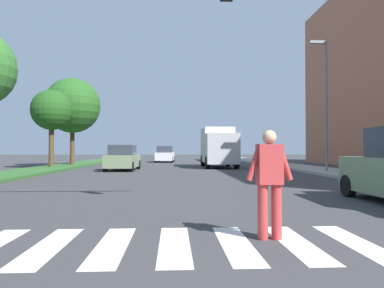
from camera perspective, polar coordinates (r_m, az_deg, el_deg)
The scene contains 11 objects.
ground_plane at distance 28.63m, azimuth -2.95°, elevation -3.66°, with size 140.00×140.00×0.00m, color #38383A.
crosswalk at distance 5.42m, azimuth -2.80°, elevation -15.69°, with size 5.85×2.20×0.01m.
median_strip at distance 27.97m, azimuth -20.80°, elevation -3.51°, with size 3.02×64.00×0.15m, color #2D5B28.
tree_far at distance 28.09m, azimuth -21.47°, elevation 5.00°, with size 2.94×2.94×5.60m.
tree_distant at distance 31.31m, azimuth -18.50°, elevation 5.80°, with size 4.52×4.52×7.13m.
sidewalk_right at distance 28.19m, azimuth 16.21°, elevation -3.51°, with size 3.00×64.00×0.15m, color #9E9991.
street_lamp_right at distance 22.05m, azimuth 20.36°, elevation 7.54°, with size 1.02×0.24×7.50m.
pedestrian_performer at distance 5.69m, azimuth 12.25°, elevation -5.46°, with size 0.75×0.26×1.69m.
sedan_midblock at distance 24.22m, azimuth -10.95°, elevation -2.31°, with size 1.99×4.18×1.68m.
sedan_distant at distance 39.19m, azimuth -4.30°, elevation -1.72°, with size 2.13×4.60×1.75m.
truck_box_delivery at distance 28.00m, azimuth 4.20°, elevation -0.37°, with size 2.40×6.20×3.10m.
Camera 1 is at (-0.02, 1.40, 1.39)m, focal length 33.49 mm.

